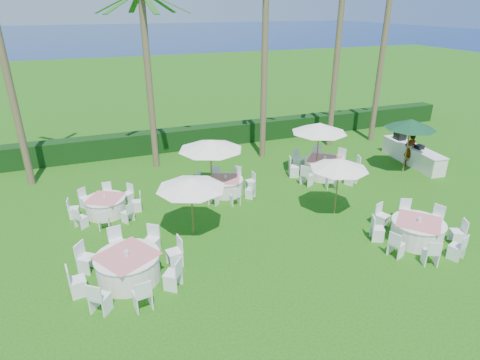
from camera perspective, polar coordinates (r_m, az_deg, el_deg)
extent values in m
plane|color=#1D500D|center=(14.52, 8.84, -9.55)|extent=(120.00, 120.00, 0.00)
cube|color=black|center=(24.41, -4.85, 6.27)|extent=(34.00, 1.00, 1.20)
plane|color=#081C55|center=(112.87, -18.49, 18.63)|extent=(260.00, 260.00, 0.00)
cylinder|color=white|center=(13.17, -15.58, -11.92)|extent=(1.92, 1.92, 0.83)
cylinder|color=white|center=(12.93, -15.79, -10.38)|extent=(2.00, 2.00, 0.03)
cube|color=#D36F72|center=(12.91, -15.80, -10.29)|extent=(2.12, 2.12, 0.01)
cylinder|color=silver|center=(12.87, -15.84, -9.97)|extent=(0.13, 0.13, 0.18)
cube|color=white|center=(13.42, -9.35, -10.09)|extent=(0.53, 0.53, 1.00)
cube|color=white|center=(14.18, -12.53, -8.36)|extent=(0.65, 0.65, 1.00)
cube|color=white|center=(14.36, -17.12, -8.46)|extent=(0.53, 0.53, 1.00)
cube|color=white|center=(13.89, -21.01, -10.26)|extent=(0.65, 0.65, 1.00)
cube|color=white|center=(12.98, -22.17, -13.06)|extent=(0.53, 0.53, 1.00)
cube|color=white|center=(12.15, -19.32, -15.38)|extent=(0.65, 0.65, 1.00)
cube|color=white|center=(11.93, -13.77, -15.42)|extent=(0.53, 0.53, 1.00)
cube|color=white|center=(12.48, -9.56, -13.01)|extent=(0.65, 0.65, 1.00)
cylinder|color=white|center=(15.87, 23.87, -6.77)|extent=(1.78, 1.78, 0.77)
cylinder|color=white|center=(15.68, 24.11, -5.51)|extent=(1.86, 1.86, 0.03)
cube|color=#D36F72|center=(15.67, 24.12, -5.43)|extent=(2.04, 2.04, 0.01)
cylinder|color=silver|center=(15.63, 24.18, -5.16)|extent=(0.12, 0.12, 0.17)
cube|color=white|center=(16.99, 26.07, -4.84)|extent=(0.55, 0.55, 0.93)
cube|color=white|center=(16.99, 22.52, -4.18)|extent=(0.58, 0.58, 0.93)
cube|color=white|center=(16.35, 19.63, -4.80)|extent=(0.55, 0.55, 0.93)
cube|color=white|center=(15.42, 19.00, -6.53)|extent=(0.58, 0.58, 0.93)
cube|color=white|center=(14.72, 21.41, -8.45)|extent=(0.55, 0.55, 0.93)
cube|color=white|center=(14.72, 25.54, -9.22)|extent=(0.58, 0.58, 0.93)
cube|color=white|center=(15.42, 28.50, -8.31)|extent=(0.55, 0.55, 0.93)
cube|color=white|center=(16.35, 28.55, -6.47)|extent=(0.58, 0.58, 0.93)
cylinder|color=white|center=(17.25, -18.55, -3.59)|extent=(1.57, 1.57, 0.68)
cylinder|color=white|center=(17.10, -18.70, -2.54)|extent=(1.63, 1.63, 0.03)
cube|color=#D36F72|center=(17.08, -18.71, -2.47)|extent=(1.72, 1.72, 0.01)
cylinder|color=silver|center=(17.05, -18.75, -2.21)|extent=(0.11, 0.11, 0.15)
cube|color=white|center=(17.93, -15.68, -1.90)|extent=(0.54, 0.54, 0.82)
cube|color=white|center=(18.32, -18.37, -1.68)|extent=(0.42, 0.42, 0.82)
cube|color=white|center=(18.10, -21.15, -2.41)|extent=(0.54, 0.54, 0.82)
cube|color=white|center=(17.39, -22.59, -3.75)|extent=(0.42, 0.42, 0.82)
cube|color=white|center=(16.56, -21.72, -4.99)|extent=(0.54, 0.54, 0.82)
cube|color=white|center=(16.13, -18.81, -5.32)|extent=(0.42, 0.42, 0.82)
cube|color=white|center=(16.37, -15.73, -4.45)|extent=(0.54, 0.54, 0.82)
cube|color=white|center=(17.13, -14.51, -3.00)|extent=(0.42, 0.42, 0.82)
cylinder|color=white|center=(18.14, -2.08, -0.91)|extent=(1.55, 1.55, 0.67)
cylinder|color=white|center=(18.00, -2.10, 0.10)|extent=(1.62, 1.62, 0.03)
cube|color=#D36F72|center=(17.99, -2.10, 0.17)|extent=(1.63, 1.63, 0.01)
cylinder|color=silver|center=(17.95, -2.10, 0.42)|extent=(0.11, 0.11, 0.14)
cube|color=white|center=(19.12, -0.53, 0.67)|extent=(0.53, 0.53, 0.81)
cube|color=white|center=(19.16, -3.31, 0.69)|extent=(0.38, 0.38, 0.81)
cube|color=white|center=(18.62, -5.46, -0.10)|extent=(0.53, 0.53, 0.81)
cube|color=white|center=(17.78, -5.77, -1.31)|extent=(0.38, 0.38, 0.81)
cube|color=white|center=(17.13, -3.81, -2.26)|extent=(0.53, 0.53, 0.81)
cube|color=white|center=(17.08, -0.71, -2.28)|extent=(0.38, 0.38, 0.81)
cube|color=white|center=(17.67, 1.48, -1.36)|extent=(0.53, 0.53, 0.81)
cube|color=white|center=(18.51, 1.45, -0.14)|extent=(0.38, 0.38, 0.81)
cylinder|color=white|center=(20.38, 11.84, 1.70)|extent=(1.93, 1.93, 0.84)
cylinder|color=white|center=(20.23, 11.95, 2.82)|extent=(2.01, 2.01, 0.03)
cube|color=#D36F72|center=(20.22, 11.95, 2.89)|extent=(2.20, 2.20, 0.01)
cylinder|color=silver|center=(20.19, 11.97, 3.11)|extent=(0.13, 0.13, 0.18)
cube|color=white|center=(21.59, 13.96, 3.00)|extent=(0.63, 0.63, 1.01)
cube|color=white|center=(21.72, 10.95, 3.40)|extent=(0.59, 0.59, 1.01)
cube|color=white|center=(21.09, 8.38, 2.97)|extent=(0.63, 0.63, 1.01)
cube|color=white|center=(20.04, 7.67, 1.87)|extent=(0.59, 0.59, 1.01)
cube|color=white|center=(19.15, 9.50, 0.69)|extent=(0.63, 0.63, 1.01)
cube|color=white|center=(19.01, 12.91, 0.22)|extent=(0.59, 0.59, 1.01)
cube|color=white|center=(19.70, 15.59, 0.78)|extent=(0.63, 0.63, 1.01)
cube|color=white|center=(20.77, 15.90, 1.95)|extent=(0.59, 0.59, 1.01)
cylinder|color=brown|center=(14.74, -6.83, -3.95)|extent=(0.05, 0.05, 2.18)
cone|color=white|center=(14.31, -7.02, -0.46)|extent=(2.51, 2.51, 0.39)
sphere|color=brown|center=(14.26, -7.04, 0.03)|extent=(0.09, 0.09, 0.09)
cylinder|color=brown|center=(16.46, 13.62, -1.14)|extent=(0.06, 0.06, 2.32)
cone|color=white|center=(16.06, 13.97, 2.24)|extent=(2.30, 2.30, 0.42)
sphere|color=brown|center=(16.01, 14.02, 2.71)|extent=(0.09, 0.09, 0.09)
cylinder|color=brown|center=(17.78, -4.11, 1.65)|extent=(0.06, 0.06, 2.46)
cone|color=white|center=(17.39, -4.22, 5.03)|extent=(2.84, 2.84, 0.44)
sphere|color=brown|center=(17.34, -4.24, 5.51)|extent=(0.10, 0.10, 0.10)
cylinder|color=brown|center=(20.04, 10.97, 4.09)|extent=(0.06, 0.06, 2.61)
cone|color=white|center=(19.68, 11.23, 7.31)|extent=(2.69, 2.69, 0.47)
sphere|color=brown|center=(19.64, 11.27, 7.76)|extent=(0.10, 0.10, 0.10)
cylinder|color=brown|center=(21.81, 22.65, 4.34)|extent=(0.06, 0.06, 2.66)
cone|color=#103B21|center=(21.48, 23.15, 7.34)|extent=(2.48, 2.48, 0.48)
sphere|color=brown|center=(21.44, 23.22, 7.76)|extent=(0.11, 0.11, 0.11)
cube|color=white|center=(23.43, 23.31, 3.26)|extent=(1.14, 4.18, 0.93)
cube|color=white|center=(23.28, 23.50, 4.37)|extent=(1.20, 4.23, 0.04)
cube|color=black|center=(24.11, 21.81, 5.97)|extent=(0.51, 0.60, 0.52)
cube|color=black|center=(22.95, 24.18, 4.32)|extent=(0.39, 0.39, 0.21)
imported|color=gray|center=(22.95, 23.00, 4.02)|extent=(0.70, 0.52, 1.77)
cylinder|color=brown|center=(20.22, -30.72, 15.26)|extent=(0.32, 0.32, 12.03)
cylinder|color=brown|center=(20.61, -12.77, 12.97)|extent=(0.32, 0.32, 8.48)
cube|color=#175114|center=(20.03, -10.51, 23.67)|extent=(2.14, 1.12, 1.00)
cube|color=#175114|center=(21.07, -11.51, 23.59)|extent=(1.93, 1.55, 1.00)
cube|color=#175114|center=(21.34, -14.63, 23.32)|extent=(0.55, 2.22, 1.00)
cube|color=#175114|center=(20.59, -16.99, 23.09)|extent=(2.14, 1.12, 1.00)
cube|color=#175114|center=(19.52, -16.26, 23.18)|extent=(1.93, 1.55, 1.00)
cube|color=#175114|center=(19.23, -12.88, 23.50)|extent=(0.55, 2.22, 1.00)
cylinder|color=brown|center=(21.47, 3.50, 16.73)|extent=(0.32, 0.32, 10.57)
cylinder|color=brown|center=(24.09, 13.50, 15.55)|extent=(0.32, 0.32, 9.44)
cylinder|color=brown|center=(25.74, 19.59, 16.74)|extent=(0.32, 0.32, 10.66)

